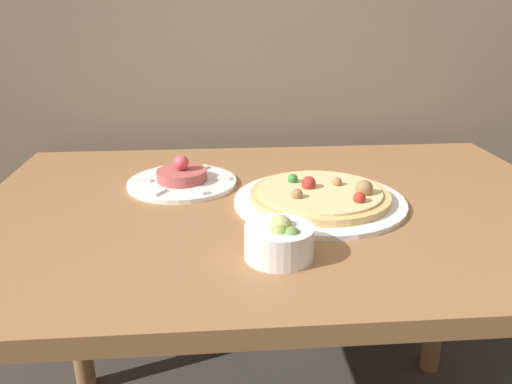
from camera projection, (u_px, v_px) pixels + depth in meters
dining_table at (279, 247)px, 1.07m from camera, size 1.25×0.85×0.76m
pizza_plate at (320, 197)px, 1.02m from camera, size 0.35×0.35×0.06m
tartare_plate at (182, 179)px, 1.13m from camera, size 0.25×0.25×0.07m
small_bowl at (279, 240)px, 0.80m from camera, size 0.11×0.11×0.07m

